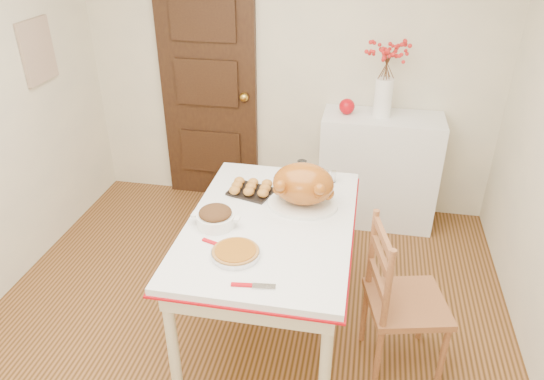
% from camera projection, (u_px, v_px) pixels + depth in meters
% --- Properties ---
extents(floor, '(3.50, 4.00, 0.00)m').
position_uv_depth(floor, '(233.00, 358.00, 3.11)').
color(floor, '#42270D').
rests_on(floor, ground).
extents(wall_back, '(3.50, 0.00, 2.50)m').
position_uv_depth(wall_back, '(289.00, 67.00, 4.21)').
color(wall_back, beige).
rests_on(wall_back, ground).
extents(door_back, '(0.85, 0.06, 2.06)m').
position_uv_depth(door_back, '(209.00, 89.00, 4.41)').
color(door_back, black).
rests_on(door_back, ground).
extents(photo_board, '(0.03, 0.35, 0.45)m').
position_uv_depth(photo_board, '(38.00, 51.00, 3.69)').
color(photo_board, tan).
rests_on(photo_board, ground).
extents(sideboard, '(0.96, 0.43, 0.96)m').
position_uv_depth(sideboard, '(378.00, 170.00, 4.26)').
color(sideboard, white).
rests_on(sideboard, floor).
extents(kitchen_table, '(0.96, 1.40, 0.84)m').
position_uv_depth(kitchen_table, '(270.00, 279.00, 3.11)').
color(kitchen_table, white).
rests_on(kitchen_table, floor).
extents(chair_oak, '(0.52, 0.52, 0.97)m').
position_uv_depth(chair_oak, '(407.00, 300.00, 2.86)').
color(chair_oak, '#9A592F').
rests_on(chair_oak, floor).
extents(berry_vase, '(0.33, 0.33, 0.64)m').
position_uv_depth(berry_vase, '(385.00, 77.00, 3.87)').
color(berry_vase, white).
rests_on(berry_vase, sideboard).
extents(apple, '(0.13, 0.13, 0.13)m').
position_uv_depth(apple, '(347.00, 106.00, 4.05)').
color(apple, '#B00710').
rests_on(apple, sideboard).
extents(turkey_platter, '(0.45, 0.37, 0.27)m').
position_uv_depth(turkey_platter, '(303.00, 186.00, 3.00)').
color(turkey_platter, '#97511D').
rests_on(turkey_platter, kitchen_table).
extents(pumpkin_pie, '(0.32, 0.32, 0.05)m').
position_uv_depth(pumpkin_pie, '(236.00, 252.00, 2.61)').
color(pumpkin_pie, '#8C4D12').
rests_on(pumpkin_pie, kitchen_table).
extents(stuffing_dish, '(0.31, 0.26, 0.11)m').
position_uv_depth(stuffing_dish, '(216.00, 217.00, 2.85)').
color(stuffing_dish, '#4B2C15').
rests_on(stuffing_dish, kitchen_table).
extents(rolls_tray, '(0.30, 0.27, 0.07)m').
position_uv_depth(rolls_tray, '(251.00, 188.00, 3.18)').
color(rolls_tray, '#AC6128').
rests_on(rolls_tray, kitchen_table).
extents(pie_server, '(0.22, 0.08, 0.01)m').
position_uv_depth(pie_server, '(253.00, 285.00, 2.41)').
color(pie_server, silver).
rests_on(pie_server, kitchen_table).
extents(carving_knife, '(0.26, 0.14, 0.01)m').
position_uv_depth(carving_knife, '(222.00, 246.00, 2.69)').
color(carving_knife, silver).
rests_on(carving_knife, kitchen_table).
extents(drinking_glass, '(0.08, 0.08, 0.11)m').
position_uv_depth(drinking_glass, '(302.00, 169.00, 3.37)').
color(drinking_glass, white).
rests_on(drinking_glass, kitchen_table).
extents(shaker_pair, '(0.09, 0.05, 0.08)m').
position_uv_depth(shaker_pair, '(330.00, 176.00, 3.31)').
color(shaker_pair, white).
rests_on(shaker_pair, kitchen_table).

